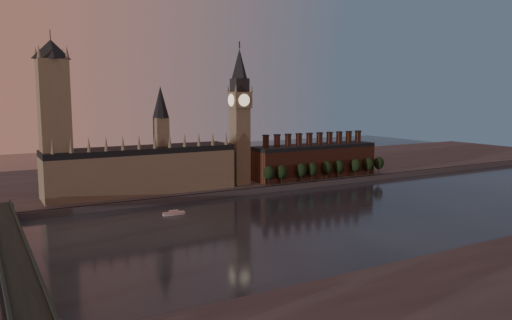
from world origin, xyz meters
The scene contains 17 objects.
ground centered at (0.00, 0.00, 0.00)m, with size 900.00×900.00×0.00m, color black.
north_bank centered at (0.00, 178.04, 2.00)m, with size 900.00×182.00×4.00m.
palace_of_westminster centered at (-64.41, 114.91, 21.63)m, with size 130.00×30.30×74.00m.
victoria_tower centered at (-120.00, 115.00, 59.09)m, with size 24.00×24.00×108.00m.
big_ben centered at (10.00, 110.00, 56.83)m, with size 15.00×15.00×107.00m.
chimney_block centered at (80.00, 110.00, 17.82)m, with size 110.00×25.00×37.00m.
embankment_tree_0 centered at (27.08, 95.49, 13.47)m, with size 8.60×8.60×14.88m.
embankment_tree_1 centered at (37.65, 94.10, 13.47)m, with size 8.60×8.60×14.88m.
embankment_tree_2 centered at (56.00, 94.27, 13.47)m, with size 8.60×8.60×14.88m.
embankment_tree_3 centered at (66.04, 93.68, 13.47)m, with size 8.60×8.60×14.88m.
embankment_tree_4 centered at (81.94, 95.40, 13.47)m, with size 8.60×8.60×14.88m.
embankment_tree_5 centered at (94.21, 95.21, 13.47)m, with size 8.60×8.60×14.88m.
embankment_tree_6 centered at (110.89, 93.71, 13.47)m, with size 8.60×8.60×14.88m.
embankment_tree_7 centered at (125.36, 93.81, 13.47)m, with size 8.60×8.60×14.88m.
embankment_tree_8 centered at (137.63, 94.52, 13.47)m, with size 8.60×8.60×14.88m.
westminster_bridge centered at (-155.00, -2.70, 7.44)m, with size 14.00×200.00×11.55m.
river_boat centered at (-63.11, 57.93, 1.00)m, with size 13.39×5.00×2.62m.
Camera 1 is at (-166.72, -222.30, 71.91)m, focal length 35.00 mm.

